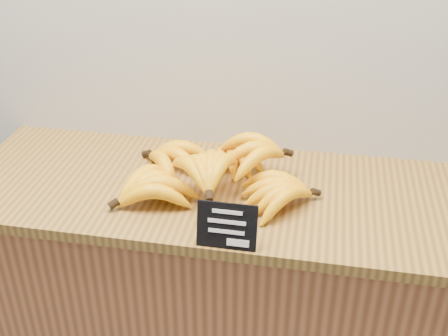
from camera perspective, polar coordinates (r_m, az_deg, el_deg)
counter at (r=1.83m, az=0.30°, el=-14.82°), size 1.50×0.50×0.90m
counter_top at (r=1.53m, az=0.34°, el=-2.46°), size 1.47×0.54×0.03m
chalkboard_sign at (r=1.28m, az=0.29°, el=-5.92°), size 0.14×0.03×0.11m
banana_pile at (r=1.50m, az=-1.31°, el=-0.14°), size 0.54×0.39×0.13m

